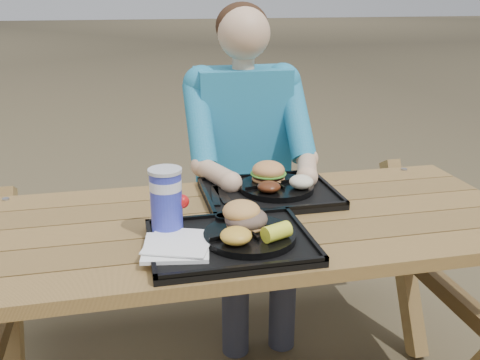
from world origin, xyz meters
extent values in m
cube|color=black|center=(-0.07, -0.18, 0.76)|extent=(0.45, 0.35, 0.02)
cube|color=black|center=(0.14, 0.17, 0.76)|extent=(0.45, 0.35, 0.02)
cylinder|color=black|center=(-0.01, -0.19, 0.78)|extent=(0.26, 0.26, 0.02)
cylinder|color=black|center=(0.17, 0.18, 0.78)|extent=(0.26, 0.26, 0.02)
cube|color=white|center=(-0.22, -0.21, 0.78)|extent=(0.20, 0.20, 0.02)
cylinder|color=#1620A5|center=(-0.23, -0.09, 0.86)|extent=(0.09, 0.09, 0.18)
cylinder|color=black|center=(-0.07, -0.07, 0.78)|extent=(0.05, 0.05, 0.03)
cylinder|color=yellow|center=(-0.01, -0.05, 0.79)|extent=(0.05, 0.05, 0.03)
ellipsoid|color=gold|center=(-0.07, -0.24, 0.81)|extent=(0.09, 0.09, 0.04)
cube|color=black|center=(-0.03, 0.17, 0.77)|extent=(0.04, 0.18, 0.01)
ellipsoid|color=#512310|center=(0.12, 0.11, 0.81)|extent=(0.08, 0.08, 0.04)
ellipsoid|color=#F2ECCD|center=(0.24, 0.12, 0.81)|extent=(0.08, 0.08, 0.05)
camera|label=1|loc=(-0.34, -1.51, 1.42)|focal=40.00mm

